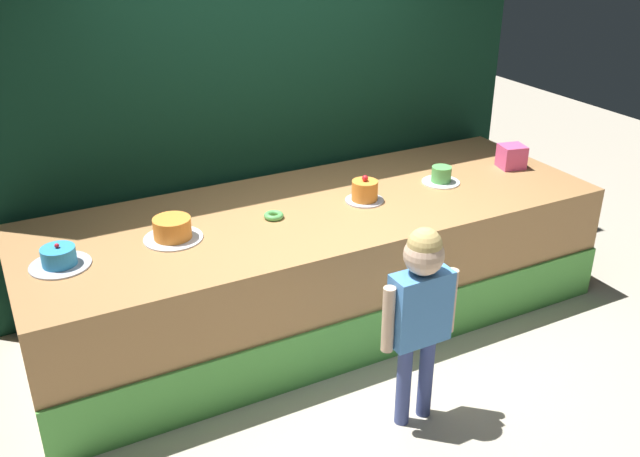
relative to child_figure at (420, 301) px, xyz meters
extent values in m
plane|color=#BCB29E|center=(0.02, 0.55, -0.77)|extent=(12.00, 12.00, 0.00)
cube|color=#B27F4C|center=(0.02, 1.23, -0.36)|extent=(3.87, 1.35, 0.83)
cube|color=#59B24C|center=(0.02, 0.54, -0.59)|extent=(3.87, 0.02, 0.38)
cube|color=black|center=(0.02, 2.00, 0.70)|extent=(4.17, 0.08, 2.94)
cylinder|color=#3F4C8C|center=(-0.07, 0.00, -0.51)|extent=(0.08, 0.08, 0.53)
cylinder|color=#3F4C8C|center=(0.07, 0.00, -0.51)|extent=(0.08, 0.08, 0.53)
cube|color=#4C8CD8|center=(0.00, 0.00, -0.04)|extent=(0.33, 0.15, 0.41)
cylinder|color=beige|center=(-0.20, 0.00, -0.05)|extent=(0.07, 0.07, 0.38)
cylinder|color=beige|center=(0.20, 0.00, -0.05)|extent=(0.07, 0.07, 0.38)
sphere|color=beige|center=(0.00, 0.00, 0.28)|extent=(0.21, 0.21, 0.21)
sphere|color=tan|center=(0.00, 0.00, 0.33)|extent=(0.18, 0.18, 0.18)
cube|color=#F45696|center=(1.67, 1.20, 0.15)|extent=(0.21, 0.20, 0.17)
torus|color=#59B259|center=(-0.31, 1.19, 0.08)|extent=(0.13, 0.13, 0.04)
cylinder|color=silver|center=(-1.62, 1.16, 0.07)|extent=(0.34, 0.34, 0.01)
cylinder|color=#3399D8|center=(-1.62, 1.16, 0.12)|extent=(0.19, 0.19, 0.10)
sphere|color=red|center=(-1.62, 1.16, 0.19)|extent=(0.03, 0.03, 0.03)
cylinder|color=silver|center=(-0.96, 1.20, 0.07)|extent=(0.36, 0.36, 0.01)
cylinder|color=orange|center=(-0.96, 1.20, 0.13)|extent=(0.23, 0.23, 0.12)
cylinder|color=silver|center=(0.35, 1.16, 0.07)|extent=(0.26, 0.26, 0.01)
cylinder|color=orange|center=(0.35, 1.16, 0.14)|extent=(0.18, 0.18, 0.13)
sphere|color=red|center=(0.35, 1.16, 0.23)|extent=(0.04, 0.04, 0.04)
cylinder|color=white|center=(1.01, 1.19, 0.07)|extent=(0.27, 0.27, 0.01)
cylinder|color=#59B259|center=(1.01, 1.19, 0.13)|extent=(0.14, 0.14, 0.11)
camera|label=1|loc=(-1.91, -2.51, 1.92)|focal=38.96mm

